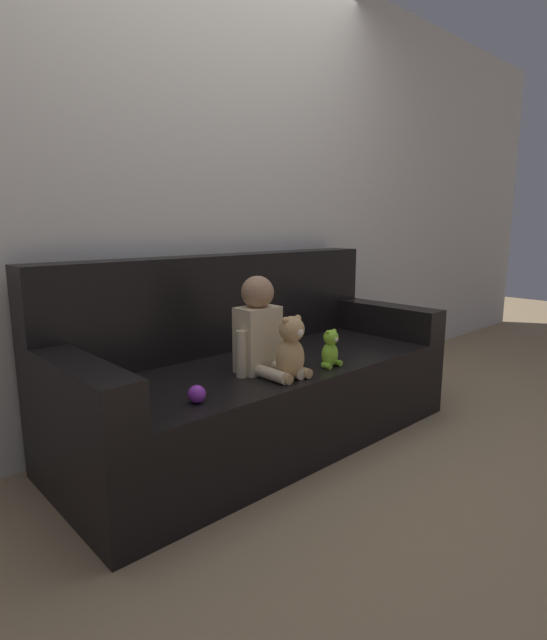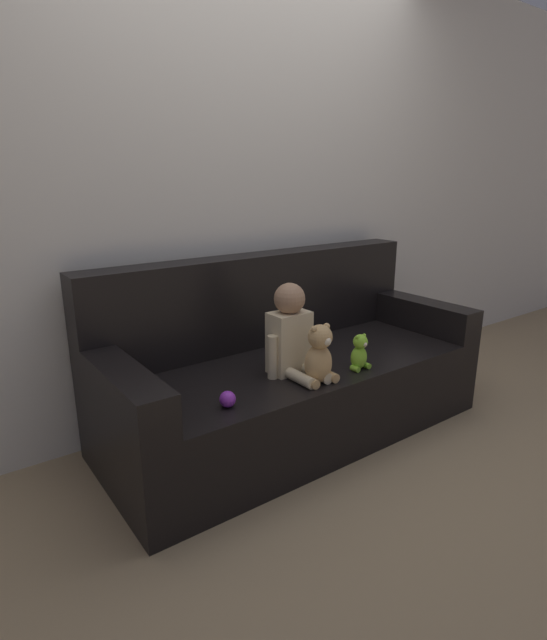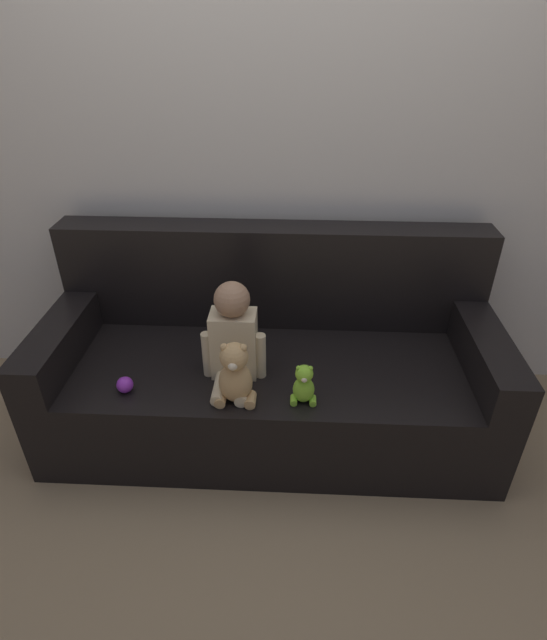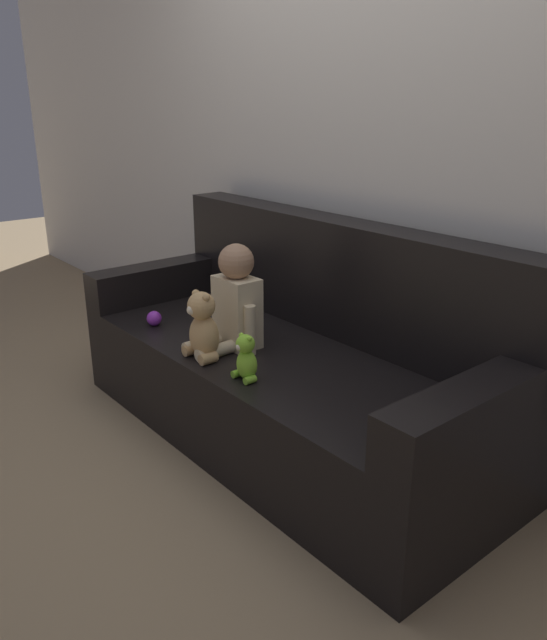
# 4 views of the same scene
# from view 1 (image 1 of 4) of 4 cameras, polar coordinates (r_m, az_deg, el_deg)

# --- Properties ---
(ground_plane) EXTENTS (12.00, 12.00, 0.00)m
(ground_plane) POSITION_cam_1_polar(r_m,az_deg,el_deg) (2.62, -1.07, -13.42)
(ground_plane) COLOR #9E8460
(wall_back) EXTENTS (8.00, 0.05, 2.60)m
(wall_back) POSITION_cam_1_polar(r_m,az_deg,el_deg) (2.79, -8.31, 15.37)
(wall_back) COLOR silver
(wall_back) RESTS_ON ground_plane
(couch) EXTENTS (2.03, 0.83, 0.92)m
(couch) POSITION_cam_1_polar(r_m,az_deg,el_deg) (2.55, -2.06, -6.53)
(couch) COLOR black
(couch) RESTS_ON ground_plane
(person_baby) EXTENTS (0.27, 0.31, 0.44)m
(person_baby) POSITION_cam_1_polar(r_m,az_deg,el_deg) (2.24, -1.60, -1.22)
(person_baby) COLOR beige
(person_baby) RESTS_ON couch
(teddy_bear_brown) EXTENTS (0.16, 0.13, 0.28)m
(teddy_bear_brown) POSITION_cam_1_polar(r_m,az_deg,el_deg) (2.15, 2.01, -3.43)
(teddy_bear_brown) COLOR tan
(teddy_bear_brown) RESTS_ON couch
(plush_toy_side) EXTENTS (0.10, 0.08, 0.18)m
(plush_toy_side) POSITION_cam_1_polar(r_m,az_deg,el_deg) (2.36, 6.51, -3.36)
(plush_toy_side) COLOR #8CD133
(plush_toy_side) RESTS_ON couch
(toy_ball) EXTENTS (0.07, 0.07, 0.07)m
(toy_ball) POSITION_cam_1_polar(r_m,az_deg,el_deg) (1.92, -8.76, -8.36)
(toy_ball) COLOR purple
(toy_ball) RESTS_ON couch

